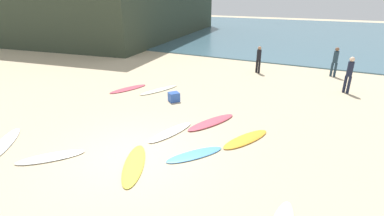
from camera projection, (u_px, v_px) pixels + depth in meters
The scene contains 15 objects.
ground_plane at pixel (133, 153), 8.95m from camera, with size 120.00×120.00×0.00m, color #C6B28E.
ocean_water at pixel (298, 32), 37.40m from camera, with size 120.00×40.00×0.08m, color #426675.
surfboard_0 at pixel (4, 144), 9.42m from camera, with size 0.53×2.42×0.07m, color white.
surfboard_1 at pixel (128, 89), 14.95m from camera, with size 0.54×2.15×0.07m, color #D94457.
surfboard_2 at pixel (246, 139), 9.74m from camera, with size 0.58×2.13×0.07m, color gold.
surfboard_3 at pixel (159, 90), 14.79m from camera, with size 0.52×2.39×0.07m, color #EBEBCD.
surfboard_4 at pixel (171, 132), 10.24m from camera, with size 0.52×2.11×0.08m, color white.
surfboard_6 at pixel (134, 164), 8.29m from camera, with size 0.59×2.27×0.06m, color yellow.
surfboard_7 at pixel (195, 155), 8.81m from camera, with size 0.51×1.94×0.06m, color #519ADB.
surfboard_8 at pixel (51, 157), 8.67m from camera, with size 0.56×1.97×0.07m, color white.
surfboard_9 at pixel (211, 122), 11.01m from camera, with size 0.56×2.37×0.09m, color #D1485A.
beachgoer_near at pixel (349, 73), 14.04m from camera, with size 0.38×0.38×1.86m.
beachgoer_mid at pixel (335, 60), 16.96m from camera, with size 0.34×0.28×1.78m.
beachgoer_far at pixel (259, 58), 17.79m from camera, with size 0.38×0.38×1.69m.
beach_cooler at pixel (174, 97), 13.23m from camera, with size 0.47×0.43×0.43m, color #2D56B2.
Camera 1 is at (5.25, -6.02, 4.68)m, focal length 26.33 mm.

